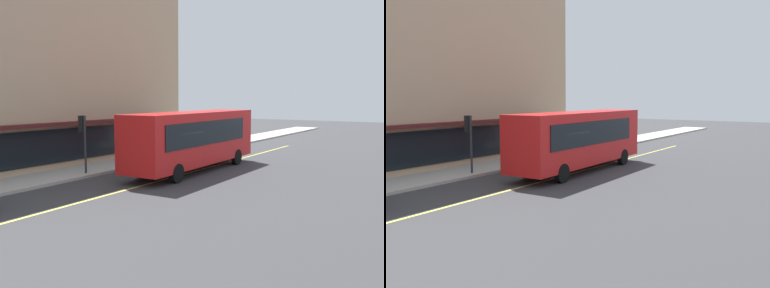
{
  "view_description": "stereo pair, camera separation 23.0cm",
  "coord_description": "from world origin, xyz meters",
  "views": [
    {
      "loc": [
        -19.07,
        -13.39,
        4.39
      ],
      "look_at": [
        2.25,
        0.24,
        1.6
      ],
      "focal_mm": 40.28,
      "sensor_mm": 36.0,
      "label": 1
    },
    {
      "loc": [
        -18.94,
        -13.58,
        4.39
      ],
      "look_at": [
        2.25,
        0.24,
        1.6
      ],
      "focal_mm": 40.28,
      "sensor_mm": 36.0,
      "label": 2
    }
  ],
  "objects": [
    {
      "name": "sidewalk",
      "position": [
        0.0,
        5.31,
        0.07
      ],
      "size": [
        80.0,
        3.14,
        0.15
      ],
      "primitive_type": "cube",
      "color": "#B2ADA3",
      "rests_on": "ground"
    },
    {
      "name": "traffic_light",
      "position": [
        -2.34,
        4.48,
        2.53
      ],
      "size": [
        0.3,
        0.52,
        3.2
      ],
      "color": "#2D2D33",
      "rests_on": "sidewalk"
    },
    {
      "name": "storefront_building",
      "position": [
        -2.75,
        11.14,
        6.48
      ],
      "size": [
        26.6,
        9.14,
        12.97
      ],
      "color": "tan",
      "rests_on": "ground"
    },
    {
      "name": "ground",
      "position": [
        0.0,
        0.0,
        0.0
      ],
      "size": [
        120.0,
        120.0,
        0.0
      ],
      "primitive_type": "plane",
      "color": "#38383A"
    },
    {
      "name": "bus",
      "position": [
        2.29,
        0.14,
        1.99
      ],
      "size": [
        11.18,
        2.78,
        3.5
      ],
      "color": "red",
      "rests_on": "ground"
    },
    {
      "name": "pedestrian_by_curb",
      "position": [
        11.42,
        4.87,
        1.24
      ],
      "size": [
        0.34,
        0.34,
        1.8
      ],
      "color": "black",
      "rests_on": "sidewalk"
    },
    {
      "name": "lane_centre_stripe",
      "position": [
        0.0,
        0.0,
        0.0
      ],
      "size": [
        36.0,
        0.16,
        0.01
      ],
      "primitive_type": "cube",
      "color": "#D8D14C",
      "rests_on": "ground"
    }
  ]
}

